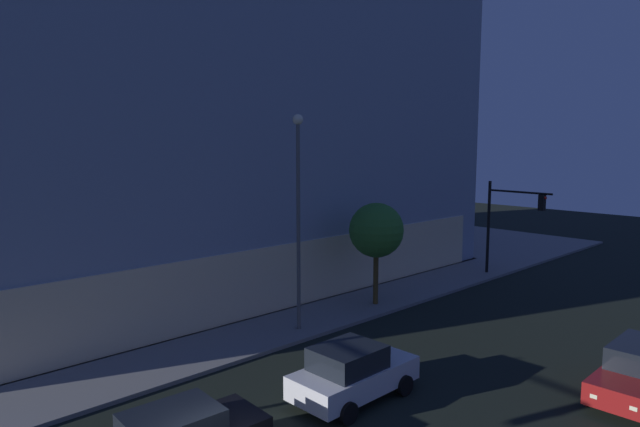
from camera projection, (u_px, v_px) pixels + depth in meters
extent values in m
cube|color=#4C4C51|center=(186.00, 268.00, 35.59)|extent=(31.80, 23.01, 0.15)
cube|color=#FEE1AE|center=(301.00, 272.00, 27.39)|extent=(28.26, 0.60, 3.12)
cube|color=#8E99AF|center=(182.00, 129.00, 34.47)|extent=(31.40, 22.61, 17.50)
cylinder|color=black|center=(488.00, 227.00, 33.72)|extent=(0.18, 0.18, 5.61)
cylinder|color=black|center=(520.00, 192.00, 31.98)|extent=(0.27, 3.90, 0.12)
cube|color=black|center=(542.00, 203.00, 31.03)|extent=(0.33, 0.33, 0.90)
sphere|color=red|center=(545.00, 198.00, 30.86)|extent=(0.18, 0.18, 0.18)
cylinder|color=#5B5B5B|center=(298.00, 228.00, 23.13)|extent=(0.16, 0.16, 8.69)
sphere|color=#F9EFC6|center=(298.00, 120.00, 22.56)|extent=(0.44, 0.44, 0.44)
cylinder|color=brown|center=(376.00, 278.00, 27.22)|extent=(0.25, 0.25, 2.61)
sphere|color=#327129|center=(376.00, 230.00, 26.92)|extent=(2.67, 2.67, 2.67)
cube|color=black|center=(172.00, 423.00, 13.38)|extent=(2.32, 1.73, 0.57)
cube|color=#F9F4CC|center=(241.00, 410.00, 15.35)|extent=(0.13, 0.21, 0.12)
cube|color=#F9F4CC|center=(264.00, 425.00, 14.54)|extent=(0.13, 0.21, 0.12)
cylinder|color=black|center=(212.00, 425.00, 15.19)|extent=(0.73, 0.28, 0.72)
cube|color=silver|center=(354.00, 377.00, 17.47)|extent=(4.28, 1.95, 0.75)
cube|color=black|center=(348.00, 358.00, 17.16)|extent=(2.10, 1.74, 0.71)
cube|color=#F9F4CC|center=(383.00, 355.00, 19.32)|extent=(0.12, 0.20, 0.12)
cube|color=#F9F4CC|center=(409.00, 364.00, 18.50)|extent=(0.12, 0.20, 0.12)
cylinder|color=black|center=(360.00, 368.00, 19.11)|extent=(0.66, 0.25, 0.66)
cylinder|color=black|center=(404.00, 385.00, 17.75)|extent=(0.66, 0.25, 0.66)
cylinder|color=black|center=(303.00, 392.00, 17.29)|extent=(0.66, 0.25, 0.66)
cylinder|color=black|center=(348.00, 413.00, 15.93)|extent=(0.66, 0.25, 0.66)
cube|color=maroon|center=(638.00, 378.00, 17.42)|extent=(4.69, 1.88, 0.68)
cube|color=#F9F4CC|center=(634.00, 408.00, 15.46)|extent=(0.13, 0.20, 0.12)
cube|color=#F9F4CC|center=(594.00, 396.00, 16.20)|extent=(0.13, 0.20, 0.12)
cylinder|color=black|center=(591.00, 394.00, 17.07)|extent=(0.70, 0.26, 0.69)
cylinder|color=black|center=(622.00, 368.00, 19.10)|extent=(0.70, 0.26, 0.69)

